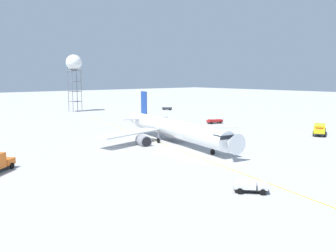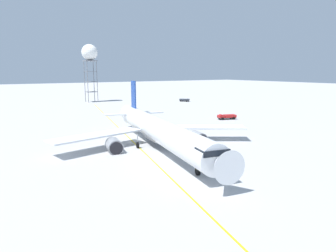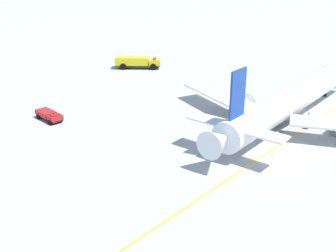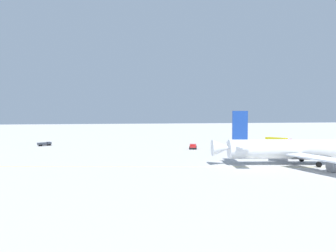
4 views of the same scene
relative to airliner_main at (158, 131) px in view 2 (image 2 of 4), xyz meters
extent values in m
plane|color=#B2B2B2|center=(3.24, 4.45, -3.03)|extent=(600.00, 600.00, 0.00)
cylinder|color=white|center=(0.11, 0.55, 0.22)|extent=(11.19, 37.92, 4.03)
cone|color=white|center=(3.96, 20.30, 0.22)|extent=(4.33, 3.68, 3.83)
cone|color=white|center=(-3.80, -19.50, 0.52)|extent=(4.13, 4.58, 3.42)
cube|color=black|center=(3.53, 18.14, 1.12)|extent=(3.82, 3.01, 0.70)
ellipsoid|color=slate|center=(-0.26, -1.31, -0.89)|extent=(6.17, 14.07, 2.22)
cube|color=#193D93|center=(-3.08, -15.80, 5.19)|extent=(0.85, 3.19, 5.92)
cube|color=white|center=(-6.68, -15.09, 1.02)|extent=(6.12, 3.65, 0.20)
cube|color=white|center=(0.53, -16.50, 1.02)|extent=(6.12, 3.65, 0.20)
cube|color=white|center=(-10.57, -0.91, -0.49)|extent=(15.93, 12.49, 0.28)
cube|color=white|center=(9.46, -4.81, -0.49)|extent=(16.87, 7.31, 0.28)
cylinder|color=gray|center=(-7.64, 1.29, -1.99)|extent=(3.09, 3.69, 2.51)
cylinder|color=black|center=(-7.32, 2.94, -1.99)|extent=(2.12, 0.56, 2.13)
cylinder|color=gray|center=(7.56, -1.68, -1.99)|extent=(3.09, 3.69, 2.51)
cylinder|color=black|center=(7.89, -0.02, -1.99)|extent=(2.12, 0.56, 2.13)
cylinder|color=#9EA0A5|center=(2.86, 14.66, -1.48)|extent=(0.20, 0.20, 1.99)
cylinder|color=black|center=(2.86, 14.66, -2.48)|extent=(0.50, 1.14, 1.10)
cylinder|color=#9EA0A5|center=(-3.61, -0.66, -1.48)|extent=(0.20, 0.20, 1.99)
cylinder|color=black|center=(-3.61, -0.66, -2.48)|extent=(0.50, 1.14, 1.10)
cylinder|color=#9EA0A5|center=(3.10, -1.96, -1.48)|extent=(0.20, 0.20, 1.99)
cylinder|color=black|center=(3.10, -1.96, -2.48)|extent=(0.50, 1.14, 1.10)
cube|color=#232326|center=(-32.10, -16.79, -2.55)|extent=(5.30, 3.14, 0.20)
cube|color=red|center=(-30.42, -17.33, -2.12)|extent=(2.04, 2.32, 0.65)
cube|color=black|center=(-29.80, -17.54, -2.02)|extent=(0.58, 1.58, 0.36)
cube|color=red|center=(-32.91, -16.52, -2.10)|extent=(3.77, 2.89, 0.70)
cube|color=red|center=(-30.42, -17.33, -1.70)|extent=(0.99, 1.49, 0.16)
cylinder|color=black|center=(-30.12, -16.41, -2.65)|extent=(0.81, 0.50, 0.76)
cylinder|color=black|center=(-30.72, -18.26, -2.65)|extent=(0.81, 0.50, 0.76)
cylinder|color=black|center=(-33.33, -15.36, -2.65)|extent=(0.81, 0.50, 0.76)
cylinder|color=black|center=(-33.93, -17.22, -2.65)|extent=(0.81, 0.50, 0.76)
cube|color=#232326|center=(-50.91, -63.17, -2.61)|extent=(3.40, 4.41, 0.20)
cube|color=#2D333D|center=(-51.61, -61.90, -2.16)|extent=(2.25, 2.00, 0.70)
cube|color=black|center=(-51.87, -61.44, -2.05)|extent=(1.42, 0.83, 0.39)
cube|color=#2D333D|center=(-50.56, -63.80, -2.21)|extent=(2.95, 3.28, 0.60)
cylinder|color=black|center=(-52.44, -62.35, -2.71)|extent=(0.55, 0.70, 0.64)
cylinder|color=black|center=(-50.79, -61.44, -2.71)|extent=(0.55, 0.70, 0.64)
cylinder|color=black|center=(-51.09, -64.79, -2.71)|extent=(0.55, 0.70, 0.64)
cylinder|color=black|center=(-49.45, -63.88, -2.71)|extent=(0.55, 0.70, 0.64)
cylinder|color=slate|center=(-13.93, -81.49, 5.63)|extent=(0.24, 0.24, 17.31)
cylinder|color=slate|center=(-18.06, -81.49, 5.63)|extent=(0.24, 0.24, 17.31)
cylinder|color=slate|center=(-18.06, -85.62, 5.63)|extent=(0.24, 0.24, 17.31)
cylinder|color=slate|center=(-13.93, -85.62, 5.63)|extent=(0.24, 0.24, 17.31)
cube|color=slate|center=(-16.00, -83.55, 1.30)|extent=(4.33, 4.33, 0.16)
cube|color=slate|center=(-16.00, -83.55, 5.63)|extent=(4.33, 4.33, 0.16)
cube|color=slate|center=(-16.00, -83.55, 9.96)|extent=(4.33, 4.33, 0.16)
cube|color=slate|center=(-16.00, -83.55, 14.44)|extent=(4.93, 4.93, 0.30)
sphere|color=white|center=(-16.00, -83.55, 17.94)|extent=(6.70, 6.70, 6.70)
cube|color=yellow|center=(3.76, 2.35, -3.02)|extent=(34.68, 150.09, 0.01)
camera|label=1|loc=(53.75, 61.42, 12.13)|focal=38.46mm
camera|label=2|loc=(25.95, 43.68, 10.29)|focal=32.01mm
camera|label=3|loc=(12.25, -62.48, 20.73)|focal=46.34mm
camera|label=4|loc=(50.84, -42.96, 7.23)|focal=30.30mm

